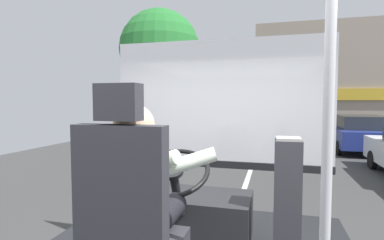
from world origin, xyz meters
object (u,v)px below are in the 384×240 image
at_px(fare_box, 287,199).
at_px(parked_car_blue, 359,133).
at_px(driver_seat, 130,228).
at_px(steering_console, 189,213).
at_px(handrail_pole, 328,135).
at_px(bus_driver, 139,189).

bearing_deg(fare_box, parked_car_blue, 73.53).
distance_m(driver_seat, steering_console, 1.19).
height_order(driver_seat, handrail_pole, handrail_pole).
distance_m(bus_driver, fare_box, 1.24).
height_order(bus_driver, handrail_pole, handrail_pole).
relative_size(handrail_pole, fare_box, 2.29).
bearing_deg(steering_console, parked_car_blue, 69.20).
relative_size(steering_console, parked_car_blue, 0.28).
height_order(driver_seat, parked_car_blue, driver_seat).
relative_size(driver_seat, parked_car_blue, 0.34).
relative_size(fare_box, parked_car_blue, 0.25).
relative_size(driver_seat, handrail_pole, 0.60).
distance_m(fare_box, parked_car_blue, 11.09).
xyz_separation_m(fare_box, parked_car_blue, (3.14, 10.63, -0.49)).
xyz_separation_m(steering_console, fare_box, (0.84, -0.15, 0.25)).
height_order(driver_seat, fare_box, driver_seat).
height_order(steering_console, parked_car_blue, steering_console).
relative_size(steering_console, handrail_pole, 0.50).
bearing_deg(fare_box, driver_seat, -130.12).
xyz_separation_m(driver_seat, steering_console, (-0.00, 1.14, -0.34)).
bearing_deg(bus_driver, parked_car_blue, 70.92).
bearing_deg(driver_seat, bus_driver, 90.00).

